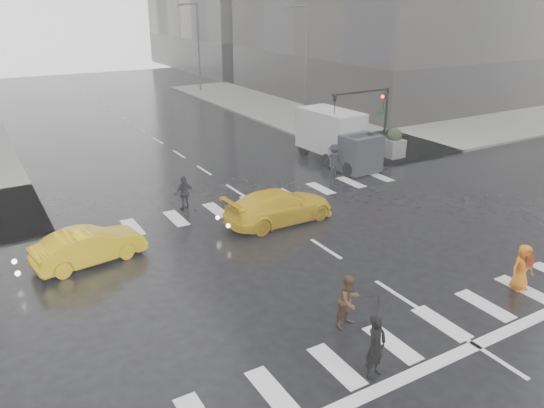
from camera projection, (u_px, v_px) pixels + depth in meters
ground at (326, 249)px, 21.04m from camera, size 120.00×120.00×0.00m
sidewalk_ne at (392, 117)px, 44.30m from camera, size 35.00×35.00×0.15m
road_markings at (326, 249)px, 21.04m from camera, size 18.00×48.00×0.01m
traffic_signal_pole at (373, 111)px, 30.57m from camera, size 4.45×0.42×4.50m
street_lamp_near at (304, 62)px, 38.85m from camera, size 2.15×0.22×9.00m
street_lamp_far at (197, 44)px, 54.93m from camera, size 2.15×0.22×9.00m
planter_west at (341, 153)px, 30.58m from camera, size 1.10×1.10×1.80m
planter_mid at (368, 148)px, 31.53m from camera, size 1.10×1.10×1.80m
planter_east at (394, 144)px, 32.48m from camera, size 1.10×1.10×1.80m
pedestrian_black at (378, 325)px, 13.41m from camera, size 1.18×1.19×2.43m
pedestrian_brown at (349, 301)px, 15.83m from camera, size 0.93×0.79×1.69m
pedestrian_orange at (522, 267)px, 17.83m from camera, size 0.90×0.69×1.65m
pedestrian_far_a at (185, 193)px, 24.72m from camera, size 1.01×0.69×1.62m
pedestrian_far_b at (334, 160)px, 29.54m from camera, size 1.28×1.26×1.79m
taxi_mid at (89, 246)px, 19.74m from camera, size 4.26×2.05×1.35m
taxi_rear at (279, 206)px, 23.35m from camera, size 4.54×2.22×1.47m
box_truck at (338, 137)px, 31.40m from camera, size 2.17×5.79×3.08m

